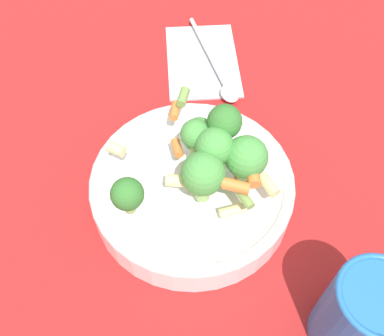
% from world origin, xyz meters
% --- Properties ---
extents(ground_plane, '(3.00, 3.00, 0.00)m').
position_xyz_m(ground_plane, '(0.00, 0.00, 0.00)').
color(ground_plane, maroon).
extents(bowl, '(0.24, 0.24, 0.05)m').
position_xyz_m(bowl, '(0.00, 0.00, 0.03)').
color(bowl, white).
rests_on(bowl, ground_plane).
extents(pasta_salad, '(0.17, 0.18, 0.09)m').
position_xyz_m(pasta_salad, '(-0.01, 0.02, 0.10)').
color(pasta_salad, '#8CB766').
rests_on(pasta_salad, bowl).
extents(cup, '(0.08, 0.08, 0.12)m').
position_xyz_m(cup, '(-0.03, 0.23, 0.06)').
color(cup, '#2366B2').
rests_on(cup, ground_plane).
extents(napkin, '(0.18, 0.20, 0.01)m').
position_xyz_m(napkin, '(-0.16, -0.20, 0.00)').
color(napkin, '#B2BCC6').
rests_on(napkin, ground_plane).
extents(spoon, '(0.08, 0.19, 0.01)m').
position_xyz_m(spoon, '(-0.16, -0.15, 0.01)').
color(spoon, silver).
rests_on(spoon, napkin).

